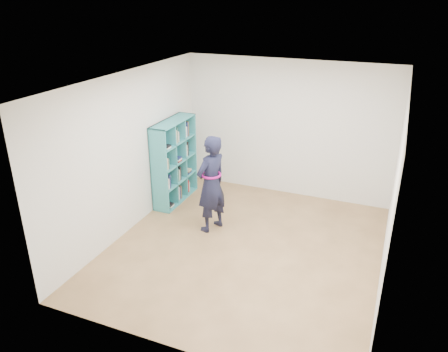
% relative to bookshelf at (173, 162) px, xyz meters
% --- Properties ---
extents(floor, '(4.50, 4.50, 0.00)m').
position_rel_bookshelf_xyz_m(floor, '(1.85, -1.13, -0.76)').
color(floor, brown).
rests_on(floor, ground).
extents(ceiling, '(4.50, 4.50, 0.00)m').
position_rel_bookshelf_xyz_m(ceiling, '(1.85, -1.13, 1.84)').
color(ceiling, white).
rests_on(ceiling, wall_back).
extents(wall_left, '(0.02, 4.50, 2.60)m').
position_rel_bookshelf_xyz_m(wall_left, '(-0.15, -1.13, 0.54)').
color(wall_left, white).
rests_on(wall_left, floor).
extents(wall_right, '(0.02, 4.50, 2.60)m').
position_rel_bookshelf_xyz_m(wall_right, '(3.85, -1.13, 0.54)').
color(wall_right, white).
rests_on(wall_right, floor).
extents(wall_back, '(4.00, 0.02, 2.60)m').
position_rel_bookshelf_xyz_m(wall_back, '(1.85, 1.12, 0.54)').
color(wall_back, white).
rests_on(wall_back, floor).
extents(wall_front, '(4.00, 0.02, 2.60)m').
position_rel_bookshelf_xyz_m(wall_front, '(1.85, -3.38, 0.54)').
color(wall_front, white).
rests_on(wall_front, floor).
extents(bookshelf, '(0.34, 1.17, 1.56)m').
position_rel_bookshelf_xyz_m(bookshelf, '(0.00, 0.00, 0.00)').
color(bookshelf, teal).
rests_on(bookshelf, floor).
extents(person, '(0.58, 0.70, 1.64)m').
position_rel_bookshelf_xyz_m(person, '(1.11, -0.76, 0.06)').
color(person, black).
rests_on(person, floor).
extents(smartphone, '(0.02, 0.10, 0.13)m').
position_rel_bookshelf_xyz_m(smartphone, '(1.02, -0.62, 0.17)').
color(smartphone, silver).
rests_on(smartphone, person).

